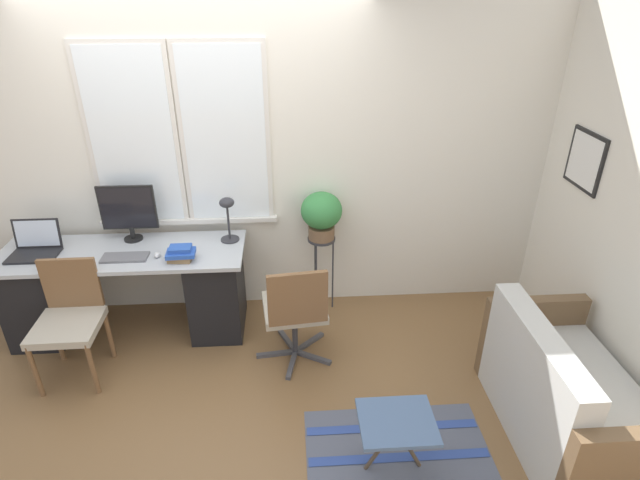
{
  "coord_description": "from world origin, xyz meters",
  "views": [
    {
      "loc": [
        0.63,
        -3.14,
        2.59
      ],
      "look_at": [
        0.85,
        0.16,
        0.87
      ],
      "focal_mm": 28.0,
      "sensor_mm": 36.0,
      "label": 1
    }
  ],
  "objects_px": {
    "desk_lamp": "(227,211)",
    "plant_stand": "(321,249)",
    "monitor": "(128,210)",
    "potted_plant": "(322,213)",
    "mouse": "(157,255)",
    "book_stack": "(181,254)",
    "couch_loveseat": "(564,398)",
    "folding_stool": "(397,424)",
    "laptop": "(35,247)",
    "desk_chair_wooden": "(69,318)",
    "office_chair_swivel": "(295,310)",
    "keyboard": "(125,257)"
  },
  "relations": [
    {
      "from": "monitor",
      "to": "plant_stand",
      "type": "bearing_deg",
      "value": 0.45
    },
    {
      "from": "book_stack",
      "to": "couch_loveseat",
      "type": "bearing_deg",
      "value": -24.04
    },
    {
      "from": "keyboard",
      "to": "mouse",
      "type": "distance_m",
      "value": 0.24
    },
    {
      "from": "book_stack",
      "to": "plant_stand",
      "type": "xyz_separation_m",
      "value": [
        1.07,
        0.37,
        -0.2
      ]
    },
    {
      "from": "laptop",
      "to": "desk_chair_wooden",
      "type": "height_order",
      "value": "laptop"
    },
    {
      "from": "couch_loveseat",
      "to": "folding_stool",
      "type": "distance_m",
      "value": 1.11
    },
    {
      "from": "desk_lamp",
      "to": "potted_plant",
      "type": "xyz_separation_m",
      "value": [
        0.74,
        0.07,
        -0.08
      ]
    },
    {
      "from": "office_chair_swivel",
      "to": "plant_stand",
      "type": "bearing_deg",
      "value": -115.79
    },
    {
      "from": "book_stack",
      "to": "office_chair_swivel",
      "type": "height_order",
      "value": "office_chair_swivel"
    },
    {
      "from": "laptop",
      "to": "couch_loveseat",
      "type": "xyz_separation_m",
      "value": [
        3.6,
        -1.27,
        -0.51
      ]
    },
    {
      "from": "monitor",
      "to": "keyboard",
      "type": "distance_m",
      "value": 0.4
    },
    {
      "from": "mouse",
      "to": "plant_stand",
      "type": "distance_m",
      "value": 1.31
    },
    {
      "from": "monitor",
      "to": "desk_lamp",
      "type": "bearing_deg",
      "value": -4.53
    },
    {
      "from": "monitor",
      "to": "potted_plant",
      "type": "bearing_deg",
      "value": 0.45
    },
    {
      "from": "book_stack",
      "to": "couch_loveseat",
      "type": "distance_m",
      "value": 2.77
    },
    {
      "from": "potted_plant",
      "to": "folding_stool",
      "type": "xyz_separation_m",
      "value": [
        0.31,
        -1.67,
        -0.57
      ]
    },
    {
      "from": "keyboard",
      "to": "desk_chair_wooden",
      "type": "relative_size",
      "value": 0.39
    },
    {
      "from": "book_stack",
      "to": "folding_stool",
      "type": "xyz_separation_m",
      "value": [
        1.39,
        -1.3,
        -0.44
      ]
    },
    {
      "from": "couch_loveseat",
      "to": "monitor",
      "type": "bearing_deg",
      "value": 63.39
    },
    {
      "from": "monitor",
      "to": "desk_chair_wooden",
      "type": "distance_m",
      "value": 0.91
    },
    {
      "from": "laptop",
      "to": "potted_plant",
      "type": "relative_size",
      "value": 0.87
    },
    {
      "from": "keyboard",
      "to": "office_chair_swivel",
      "type": "xyz_separation_m",
      "value": [
        1.26,
        -0.35,
        -0.29
      ]
    },
    {
      "from": "desk_chair_wooden",
      "to": "office_chair_swivel",
      "type": "xyz_separation_m",
      "value": [
        1.6,
        0.0,
        -0.01
      ]
    },
    {
      "from": "office_chair_swivel",
      "to": "mouse",
      "type": "bearing_deg",
      "value": -25.27
    },
    {
      "from": "plant_stand",
      "to": "folding_stool",
      "type": "distance_m",
      "value": 1.72
    },
    {
      "from": "monitor",
      "to": "couch_loveseat",
      "type": "xyz_separation_m",
      "value": [
        2.93,
        -1.47,
        -0.71
      ]
    },
    {
      "from": "book_stack",
      "to": "monitor",
      "type": "bearing_deg",
      "value": 140.98
    },
    {
      "from": "laptop",
      "to": "monitor",
      "type": "xyz_separation_m",
      "value": [
        0.68,
        0.19,
        0.2
      ]
    },
    {
      "from": "laptop",
      "to": "office_chair_swivel",
      "type": "bearing_deg",
      "value": -13.34
    },
    {
      "from": "plant_stand",
      "to": "potted_plant",
      "type": "bearing_deg",
      "value": 180.0
    },
    {
      "from": "office_chair_swivel",
      "to": "couch_loveseat",
      "type": "relative_size",
      "value": 0.7
    },
    {
      "from": "mouse",
      "to": "plant_stand",
      "type": "bearing_deg",
      "value": 14.14
    },
    {
      "from": "laptop",
      "to": "plant_stand",
      "type": "bearing_deg",
      "value": 5.37
    },
    {
      "from": "mouse",
      "to": "office_chair_swivel",
      "type": "xyz_separation_m",
      "value": [
        1.03,
        -0.35,
        -0.3
      ]
    },
    {
      "from": "desk_lamp",
      "to": "plant_stand",
      "type": "bearing_deg",
      "value": 5.65
    },
    {
      "from": "office_chair_swivel",
      "to": "potted_plant",
      "type": "bearing_deg",
      "value": -115.79
    },
    {
      "from": "potted_plant",
      "to": "desk_lamp",
      "type": "bearing_deg",
      "value": -174.35
    },
    {
      "from": "monitor",
      "to": "book_stack",
      "type": "distance_m",
      "value": 0.6
    },
    {
      "from": "desk_lamp",
      "to": "potted_plant",
      "type": "height_order",
      "value": "desk_lamp"
    },
    {
      "from": "laptop",
      "to": "potted_plant",
      "type": "distance_m",
      "value": 2.2
    },
    {
      "from": "laptop",
      "to": "book_stack",
      "type": "relative_size",
      "value": 1.6
    },
    {
      "from": "desk_chair_wooden",
      "to": "couch_loveseat",
      "type": "bearing_deg",
      "value": -14.49
    },
    {
      "from": "monitor",
      "to": "desk_lamp",
      "type": "xyz_separation_m",
      "value": [
        0.78,
        -0.06,
        -0.0
      ]
    },
    {
      "from": "monitor",
      "to": "couch_loveseat",
      "type": "relative_size",
      "value": 0.37
    },
    {
      "from": "desk_lamp",
      "to": "monitor",
      "type": "bearing_deg",
      "value": 175.47
    },
    {
      "from": "keyboard",
      "to": "desk_lamp",
      "type": "height_order",
      "value": "desk_lamp"
    },
    {
      "from": "plant_stand",
      "to": "folding_stool",
      "type": "relative_size",
      "value": 1.62
    },
    {
      "from": "couch_loveseat",
      "to": "plant_stand",
      "type": "bearing_deg",
      "value": 43.67
    },
    {
      "from": "mouse",
      "to": "office_chair_swivel",
      "type": "bearing_deg",
      "value": -18.93
    },
    {
      "from": "office_chair_swivel",
      "to": "folding_stool",
      "type": "xyz_separation_m",
      "value": [
        0.55,
        -1.0,
        -0.11
      ]
    }
  ]
}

